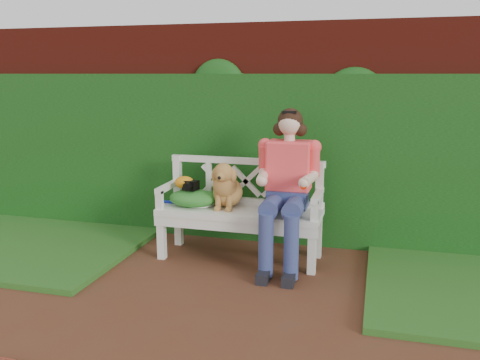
# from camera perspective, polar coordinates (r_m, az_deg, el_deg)

# --- Properties ---
(ground) EXTENTS (60.00, 60.00, 0.00)m
(ground) POSITION_cam_1_polar(r_m,az_deg,el_deg) (3.87, -3.36, -14.21)
(ground) COLOR #562A18
(brick_wall) EXTENTS (10.00, 0.30, 2.20)m
(brick_wall) POSITION_cam_1_polar(r_m,az_deg,el_deg) (5.35, 3.05, 5.38)
(brick_wall) COLOR maroon
(brick_wall) RESTS_ON ground
(ivy_hedge) EXTENTS (10.00, 0.18, 1.70)m
(ivy_hedge) POSITION_cam_1_polar(r_m,az_deg,el_deg) (5.17, 2.50, 2.37)
(ivy_hedge) COLOR #1E6218
(ivy_hedge) RESTS_ON ground
(grass_left) EXTENTS (2.60, 2.00, 0.05)m
(grass_left) POSITION_cam_1_polar(r_m,az_deg,el_deg) (5.73, -23.76, -6.19)
(grass_left) COLOR #17480F
(grass_left) RESTS_ON ground
(garden_bench) EXTENTS (1.62, 0.72, 0.48)m
(garden_bench) POSITION_cam_1_polar(r_m,az_deg,el_deg) (4.76, 0.00, -6.02)
(garden_bench) COLOR white
(garden_bench) RESTS_ON ground
(seated_woman) EXTENTS (0.66, 0.83, 1.39)m
(seated_woman) POSITION_cam_1_polar(r_m,az_deg,el_deg) (4.53, 5.37, -1.07)
(seated_woman) COLOR #EC3570
(seated_woman) RESTS_ON ground
(dog) EXTENTS (0.39, 0.47, 0.44)m
(dog) POSITION_cam_1_polar(r_m,az_deg,el_deg) (4.69, -1.49, -0.47)
(dog) COLOR olive
(dog) RESTS_ON garden_bench
(tennis_racket) EXTENTS (0.60, 0.27, 0.03)m
(tennis_racket) POSITION_cam_1_polar(r_m,az_deg,el_deg) (4.83, -5.11, -2.66)
(tennis_racket) COLOR white
(tennis_racket) RESTS_ON garden_bench
(green_bag) EXTENTS (0.54, 0.46, 0.16)m
(green_bag) POSITION_cam_1_polar(r_m,az_deg,el_deg) (4.79, -5.26, -1.99)
(green_bag) COLOR #368E30
(green_bag) RESTS_ON garden_bench
(camera_item) EXTENTS (0.15, 0.13, 0.09)m
(camera_item) POSITION_cam_1_polar(r_m,az_deg,el_deg) (4.76, -5.56, -0.56)
(camera_item) COLOR black
(camera_item) RESTS_ON green_bag
(baseball_glove) EXTENTS (0.19, 0.14, 0.12)m
(baseball_glove) POSITION_cam_1_polar(r_m,az_deg,el_deg) (4.80, -6.25, -0.28)
(baseball_glove) COLOR orange
(baseball_glove) RESTS_ON green_bag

